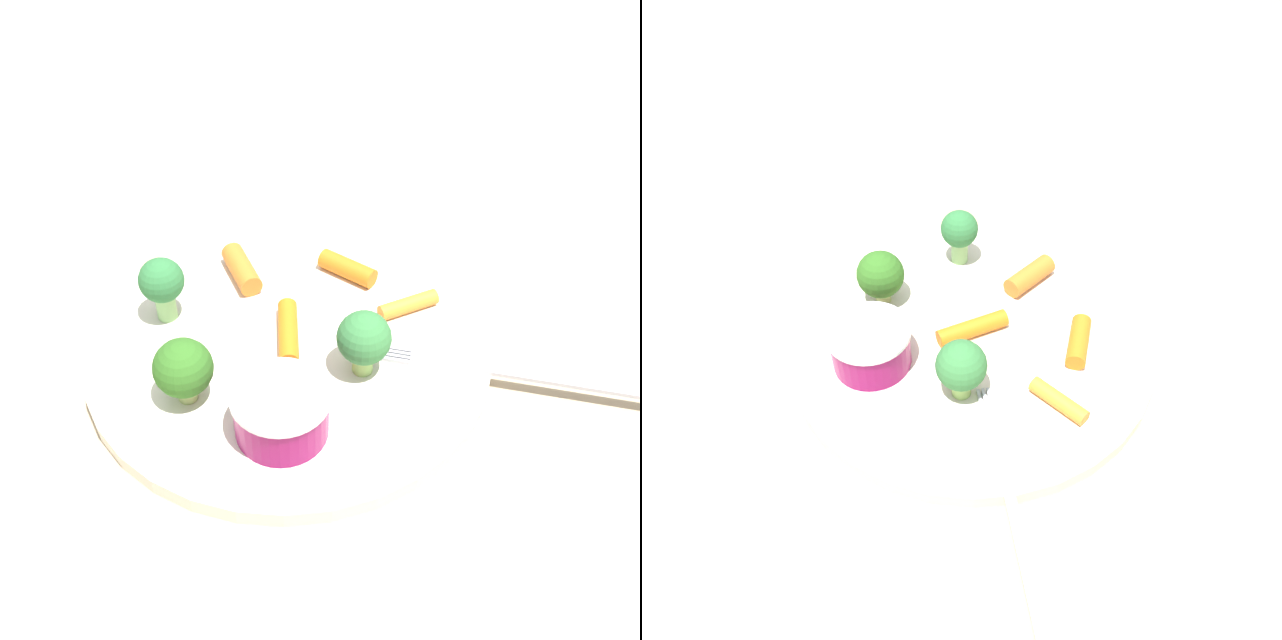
{
  "view_description": "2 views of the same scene",
  "coord_description": "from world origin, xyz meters",
  "views": [
    {
      "loc": [
        0.15,
        -0.32,
        0.36
      ],
      "look_at": [
        0.02,
        0.01,
        0.02
      ],
      "focal_mm": 41.67,
      "sensor_mm": 36.0,
      "label": 1
    },
    {
      "loc": [
        0.32,
        -0.01,
        0.35
      ],
      "look_at": [
        -0.0,
        -0.01,
        0.03
      ],
      "focal_mm": 34.59,
      "sensor_mm": 36.0,
      "label": 2
    }
  ],
  "objects": [
    {
      "name": "ground_plane",
      "position": [
        0.0,
        0.0,
        0.0
      ],
      "size": [
        2.4,
        2.4,
        0.0
      ],
      "primitive_type": "plane",
      "color": "tan"
    },
    {
      "name": "broccoli_floret_1",
      "position": [
        -0.04,
        -0.07,
        0.04
      ],
      "size": [
        0.04,
        0.04,
        0.05
      ],
      "color": "#9BB060",
      "rests_on": "plate"
    },
    {
      "name": "carrot_stick_2",
      "position": [
        0.01,
        0.08,
        0.02
      ],
      "size": [
        0.05,
        0.02,
        0.01
      ],
      "primitive_type": "cylinder",
      "rotation": [
        1.57,
        0.0,
        4.47
      ],
      "color": "orange",
      "rests_on": "plate"
    },
    {
      "name": "broccoli_floret_2",
      "position": [
        -0.09,
        -0.01,
        0.04
      ],
      "size": [
        0.03,
        0.03,
        0.05
      ],
      "color": "#89BE72",
      "rests_on": "plate"
    },
    {
      "name": "carrot_stick_3",
      "position": [
        0.07,
        0.06,
        0.02
      ],
      "size": [
        0.04,
        0.04,
        0.01
      ],
      "primitive_type": "cylinder",
      "rotation": [
        1.57,
        0.0,
        2.38
      ],
      "color": "orange",
      "rests_on": "plate"
    },
    {
      "name": "carrot_stick_0",
      "position": [
        -0.0,
        0.0,
        0.02
      ],
      "size": [
        0.03,
        0.05,
        0.01
      ],
      "primitive_type": "cylinder",
      "rotation": [
        1.57,
        0.0,
        0.44
      ],
      "color": "orange",
      "rests_on": "plate"
    },
    {
      "name": "sauce_cup",
      "position": [
        0.03,
        -0.07,
        0.03
      ],
      "size": [
        0.06,
        0.06,
        0.03
      ],
      "color": "#7D0E4B",
      "rests_on": "plate"
    },
    {
      "name": "carrot_stick_1",
      "position": [
        -0.06,
        0.05,
        0.02
      ],
      "size": [
        0.04,
        0.04,
        0.02
      ],
      "primitive_type": "cylinder",
      "rotation": [
        1.57,
        0.0,
        0.79
      ],
      "color": "orange",
      "rests_on": "plate"
    },
    {
      "name": "broccoli_floret_0",
      "position": [
        0.06,
        -0.01,
        0.04
      ],
      "size": [
        0.03,
        0.03,
        0.05
      ],
      "color": "#88B458",
      "rests_on": "plate"
    },
    {
      "name": "fork",
      "position": [
        0.15,
        0.02,
        0.01
      ],
      "size": [
        0.2,
        0.04,
        0.0
      ],
      "color": "#B6B5C1",
      "rests_on": "plate"
    },
    {
      "name": "plate",
      "position": [
        0.0,
        0.0,
        0.01
      ],
      "size": [
        0.27,
        0.27,
        0.01
      ],
      "primitive_type": "cylinder",
      "color": "silver",
      "rests_on": "ground_plane"
    }
  ]
}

